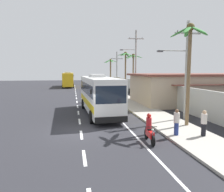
{
  "coord_description": "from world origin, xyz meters",
  "views": [
    {
      "loc": [
        -0.47,
        -14.98,
        4.18
      ],
      "look_at": [
        3.25,
        5.85,
        1.7
      ],
      "focal_mm": 35.1,
      "sensor_mm": 36.0,
      "label": 1
    }
  ],
  "objects_px": {
    "pedestrian_midwalk": "(204,123)",
    "coach_bus_foreground": "(99,93)",
    "utility_pole_mid": "(135,63)",
    "palm_second": "(189,54)",
    "utility_pole_nearest": "(185,68)",
    "roadside_building": "(194,88)",
    "utility_pole_far": "(117,70)",
    "pedestrian_near_kerb": "(124,92)",
    "palm_fourth": "(133,64)",
    "palm_third": "(125,64)",
    "motorcycle_beside_bus": "(149,131)",
    "palm_nearest": "(110,68)",
    "pedestrian_far_walk": "(177,122)",
    "coach_bus_far_lane": "(68,79)"
  },
  "relations": [
    {
      "from": "pedestrian_midwalk",
      "to": "coach_bus_foreground",
      "type": "bearing_deg",
      "value": -164.62
    },
    {
      "from": "utility_pole_mid",
      "to": "palm_second",
      "type": "distance_m",
      "value": 16.21
    },
    {
      "from": "utility_pole_nearest",
      "to": "coach_bus_foreground",
      "type": "bearing_deg",
      "value": 149.68
    },
    {
      "from": "palm_second",
      "to": "roadside_building",
      "type": "xyz_separation_m",
      "value": [
        7.19,
        11.18,
        -3.47
      ]
    },
    {
      "from": "pedestrian_midwalk",
      "to": "roadside_building",
      "type": "height_order",
      "value": "roadside_building"
    },
    {
      "from": "utility_pole_far",
      "to": "roadside_building",
      "type": "bearing_deg",
      "value": -71.3
    },
    {
      "from": "pedestrian_near_kerb",
      "to": "utility_pole_nearest",
      "type": "bearing_deg",
      "value": 155.83
    },
    {
      "from": "utility_pole_nearest",
      "to": "palm_fourth",
      "type": "xyz_separation_m",
      "value": [
        1.29,
        20.64,
        0.83
      ]
    },
    {
      "from": "palm_third",
      "to": "pedestrian_midwalk",
      "type": "bearing_deg",
      "value": -93.71
    },
    {
      "from": "motorcycle_beside_bus",
      "to": "palm_nearest",
      "type": "xyz_separation_m",
      "value": [
        4.73,
        41.1,
        4.04
      ]
    },
    {
      "from": "motorcycle_beside_bus",
      "to": "utility_pole_mid",
      "type": "bearing_deg",
      "value": 76.45
    },
    {
      "from": "coach_bus_foreground",
      "to": "palm_third",
      "type": "xyz_separation_m",
      "value": [
        7.28,
        19.31,
        3.42
      ]
    },
    {
      "from": "palm_third",
      "to": "palm_fourth",
      "type": "distance_m",
      "value": 2.72
    },
    {
      "from": "coach_bus_foreground",
      "to": "motorcycle_beside_bus",
      "type": "bearing_deg",
      "value": -78.0
    },
    {
      "from": "palm_second",
      "to": "palm_fourth",
      "type": "height_order",
      "value": "palm_second"
    },
    {
      "from": "palm_nearest",
      "to": "palm_fourth",
      "type": "distance_m",
      "value": 15.53
    },
    {
      "from": "palm_second",
      "to": "palm_fourth",
      "type": "distance_m",
      "value": 22.96
    },
    {
      "from": "palm_second",
      "to": "palm_fourth",
      "type": "xyz_separation_m",
      "value": [
        2.21,
        22.85,
        -0.13
      ]
    },
    {
      "from": "coach_bus_foreground",
      "to": "pedestrian_near_kerb",
      "type": "height_order",
      "value": "coach_bus_foreground"
    },
    {
      "from": "pedestrian_far_walk",
      "to": "utility_pole_mid",
      "type": "bearing_deg",
      "value": -71.87
    },
    {
      "from": "palm_second",
      "to": "pedestrian_midwalk",
      "type": "bearing_deg",
      "value": -97.87
    },
    {
      "from": "pedestrian_far_walk",
      "to": "utility_pole_far",
      "type": "xyz_separation_m",
      "value": [
        2.7,
        32.41,
        3.21
      ]
    },
    {
      "from": "palm_fourth",
      "to": "coach_bus_foreground",
      "type": "bearing_deg",
      "value": -115.7
    },
    {
      "from": "palm_fourth",
      "to": "roadside_building",
      "type": "relative_size",
      "value": 0.45
    },
    {
      "from": "utility_pole_nearest",
      "to": "palm_second",
      "type": "xyz_separation_m",
      "value": [
        -0.92,
        -2.21,
        0.97
      ]
    },
    {
      "from": "coach_bus_foreground",
      "to": "coach_bus_far_lane",
      "type": "bearing_deg",
      "value": 95.83
    },
    {
      "from": "pedestrian_midwalk",
      "to": "utility_pole_far",
      "type": "height_order",
      "value": "utility_pole_far"
    },
    {
      "from": "pedestrian_far_walk",
      "to": "utility_pole_nearest",
      "type": "xyz_separation_m",
      "value": [
        2.86,
        4.43,
        3.39
      ]
    },
    {
      "from": "coach_bus_far_lane",
      "to": "roadside_building",
      "type": "xyz_separation_m",
      "value": [
        16.67,
        -30.78,
        -0.08
      ]
    },
    {
      "from": "coach_bus_far_lane",
      "to": "pedestrian_far_walk",
      "type": "xyz_separation_m",
      "value": [
        7.54,
        -44.19,
        -0.97
      ]
    },
    {
      "from": "palm_nearest",
      "to": "coach_bus_far_lane",
      "type": "bearing_deg",
      "value": 160.46
    },
    {
      "from": "pedestrian_midwalk",
      "to": "palm_second",
      "type": "distance_m",
      "value": 5.16
    },
    {
      "from": "utility_pole_mid",
      "to": "roadside_building",
      "type": "relative_size",
      "value": 0.63
    },
    {
      "from": "roadside_building",
      "to": "utility_pole_nearest",
      "type": "bearing_deg",
      "value": -124.93
    },
    {
      "from": "pedestrian_near_kerb",
      "to": "coach_bus_foreground",
      "type": "bearing_deg",
      "value": 125.0
    },
    {
      "from": "motorcycle_beside_bus",
      "to": "utility_pole_mid",
      "type": "relative_size",
      "value": 0.2
    },
    {
      "from": "pedestrian_midwalk",
      "to": "coach_bus_far_lane",
      "type": "bearing_deg",
      "value": 175.31
    },
    {
      "from": "palm_nearest",
      "to": "roadside_building",
      "type": "height_order",
      "value": "palm_nearest"
    },
    {
      "from": "coach_bus_foreground",
      "to": "utility_pole_nearest",
      "type": "bearing_deg",
      "value": -30.32
    },
    {
      "from": "palm_nearest",
      "to": "utility_pole_far",
      "type": "bearing_deg",
      "value": -90.38
    },
    {
      "from": "utility_pole_far",
      "to": "palm_nearest",
      "type": "distance_m",
      "value": 8.14
    },
    {
      "from": "palm_second",
      "to": "pedestrian_near_kerb",
      "type": "bearing_deg",
      "value": 92.52
    },
    {
      "from": "utility_pole_nearest",
      "to": "palm_nearest",
      "type": "height_order",
      "value": "utility_pole_nearest"
    },
    {
      "from": "pedestrian_far_walk",
      "to": "roadside_building",
      "type": "distance_m",
      "value": 16.25
    },
    {
      "from": "utility_pole_nearest",
      "to": "utility_pole_far",
      "type": "relative_size",
      "value": 1.02
    },
    {
      "from": "utility_pole_mid",
      "to": "utility_pole_far",
      "type": "distance_m",
      "value": 14.03
    },
    {
      "from": "utility_pole_mid",
      "to": "pedestrian_near_kerb",
      "type": "bearing_deg",
      "value": 142.46
    },
    {
      "from": "pedestrian_near_kerb",
      "to": "palm_second",
      "type": "bearing_deg",
      "value": 151.98
    },
    {
      "from": "motorcycle_beside_bus",
      "to": "pedestrian_near_kerb",
      "type": "relative_size",
      "value": 1.25
    },
    {
      "from": "palm_second",
      "to": "roadside_building",
      "type": "bearing_deg",
      "value": 57.26
    }
  ]
}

